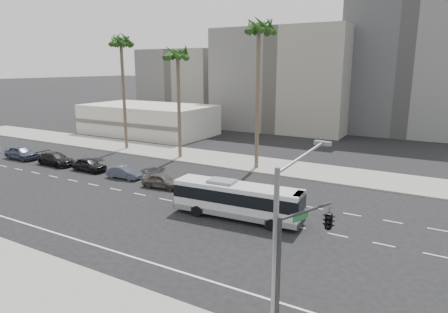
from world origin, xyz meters
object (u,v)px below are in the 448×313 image
Objects in this scene: car_d at (56,159)px; car_e at (21,153)px; car_c at (89,164)px; city_bus at (237,199)px; car_a at (162,181)px; palm_far at (121,44)px; car_b at (124,172)px; palm_mid at (178,56)px; palm_near at (259,31)px; traffic_signal at (324,224)px; streetlight_corner at (281,241)px.

car_e reaches higher than car_d.
car_c is 0.85× the size of car_d.
car_d is 1.05× the size of car_e.
city_bus is at bearing -101.21° from car_c.
palm_far reaches higher than car_a.
car_b is 0.75× the size of car_d.
palm_mid is at bearing -25.89° from car_c.
traffic_signal is at bearing -58.92° from palm_near.
car_b is at bearing -87.35° from palm_mid.
car_e is at bearing 83.23° from car_a.
palm_near is at bearing -61.24° from car_d.
car_a is 0.93× the size of car_c.
traffic_signal is (42.03, -13.34, 3.98)m from car_e.
streetlight_corner reaches higher than traffic_signal.
palm_near is 1.19× the size of palm_mid.
car_b is at bearing 78.34° from car_a.
car_c is (-11.00, 0.87, 0.05)m from car_a.
city_bus is 13.51m from traffic_signal.
palm_far is at bearing 47.92° from car_a.
palm_mid is (16.95, 10.50, 11.77)m from car_e.
car_b is 20.63m from palm_near.
palm_near is at bearing -0.02° from palm_mid.
palm_near is (-14.36, 23.83, 10.33)m from traffic_signal.
car_b is 0.79× the size of car_e.
car_e is (-11.94, -0.20, 0.09)m from car_c.
streetlight_corner reaches higher than city_bus.
car_c is 0.53× the size of streetlight_corner.
car_d is at bearing -135.41° from palm_mid.
car_e is 0.29× the size of palm_near.
palm_mid reaches higher than car_e.
car_e is (-22.94, 0.67, 0.14)m from car_a.
traffic_signal reaches higher than car_b.
car_a is 0.24× the size of palm_near.
palm_mid reaches higher than traffic_signal.
car_d is 0.89× the size of traffic_signal.
city_bus reaches higher than car_d.
car_d is at bearing -93.31° from palm_far.
car_e is at bearing 169.31° from city_bus.
car_e is 18.99m from palm_far.
car_e is (-32.86, 3.97, -0.69)m from city_bus.
city_bus is 33.11m from car_e.
palm_far is at bearing -0.59° from car_d.
palm_near is at bearing 143.23° from traffic_signal.
car_d is at bearing 166.50° from streetlight_corner.
palm_near reaches higher than streetlight_corner.
palm_mid is at bearing 23.10° from car_a.
palm_far is (-20.60, 0.79, -0.75)m from palm_near.
traffic_signal is at bearing -35.15° from palm_far.
car_a is 18.86m from palm_near.
palm_near is 1.06× the size of palm_far.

